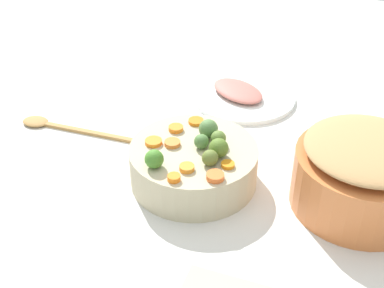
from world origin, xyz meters
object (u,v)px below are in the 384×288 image
(wooden_spoon, at_px, (60,126))
(metal_pot, at_px, (361,180))
(serving_bowl_carrots, at_px, (192,164))
(ham_plate, at_px, (244,97))

(wooden_spoon, bearing_deg, metal_pot, -7.57)
(serving_bowl_carrots, height_order, ham_plate, serving_bowl_carrots)
(metal_pot, distance_m, ham_plate, 0.46)
(wooden_spoon, bearing_deg, serving_bowl_carrots, -16.66)
(serving_bowl_carrots, bearing_deg, metal_pot, 2.68)
(serving_bowl_carrots, height_order, wooden_spoon, serving_bowl_carrots)
(ham_plate, bearing_deg, wooden_spoon, -146.93)
(wooden_spoon, bearing_deg, ham_plate, 33.07)
(serving_bowl_carrots, bearing_deg, wooden_spoon, 163.34)
(wooden_spoon, xyz_separation_m, ham_plate, (0.40, 0.26, 0.00))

